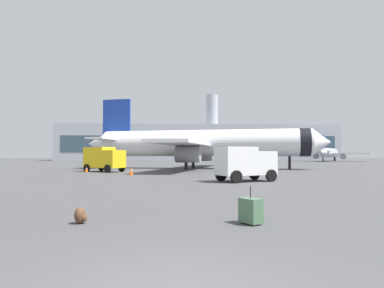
{
  "coord_description": "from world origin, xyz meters",
  "views": [
    {
      "loc": [
        0.06,
        -4.92,
        2.0
      ],
      "look_at": [
        1.7,
        26.2,
        3.0
      ],
      "focal_mm": 31.59,
      "sensor_mm": 36.0,
      "label": 1
    }
  ],
  "objects_px": {
    "service_truck": "(104,158)",
    "traveller_backpack": "(81,216)",
    "airplane_taxiing": "(330,153)",
    "safety_cone_far": "(87,170)",
    "cargo_van": "(245,162)",
    "rolling_suitcase": "(251,210)",
    "safety_cone_mid": "(240,165)",
    "airplane_at_gate": "(202,143)",
    "safety_cone_near": "(131,171)"
  },
  "relations": [
    {
      "from": "service_truck",
      "to": "traveller_backpack",
      "type": "height_order",
      "value": "service_truck"
    },
    {
      "from": "airplane_taxiing",
      "to": "safety_cone_far",
      "type": "xyz_separation_m",
      "value": [
        -58.44,
        -62.97,
        -2.33
      ]
    },
    {
      "from": "cargo_van",
      "to": "rolling_suitcase",
      "type": "bearing_deg",
      "value": -101.41
    },
    {
      "from": "safety_cone_mid",
      "to": "traveller_backpack",
      "type": "distance_m",
      "value": 46.06
    },
    {
      "from": "safety_cone_far",
      "to": "traveller_backpack",
      "type": "bearing_deg",
      "value": -75.96
    },
    {
      "from": "safety_cone_far",
      "to": "traveller_backpack",
      "type": "distance_m",
      "value": 30.49
    },
    {
      "from": "airplane_at_gate",
      "to": "service_truck",
      "type": "height_order",
      "value": "airplane_at_gate"
    },
    {
      "from": "safety_cone_far",
      "to": "service_truck",
      "type": "bearing_deg",
      "value": 19.72
    },
    {
      "from": "airplane_taxiing",
      "to": "safety_cone_far",
      "type": "height_order",
      "value": "airplane_taxiing"
    },
    {
      "from": "airplane_at_gate",
      "to": "rolling_suitcase",
      "type": "relative_size",
      "value": 32.08
    },
    {
      "from": "airplane_taxiing",
      "to": "safety_cone_mid",
      "type": "distance_m",
      "value": 61.41
    },
    {
      "from": "traveller_backpack",
      "to": "safety_cone_far",
      "type": "bearing_deg",
      "value": 104.04
    },
    {
      "from": "rolling_suitcase",
      "to": "airplane_taxiing",
      "type": "bearing_deg",
      "value": 63.6
    },
    {
      "from": "airplane_taxiing",
      "to": "traveller_backpack",
      "type": "height_order",
      "value": "airplane_taxiing"
    },
    {
      "from": "airplane_at_gate",
      "to": "airplane_taxiing",
      "type": "height_order",
      "value": "airplane_at_gate"
    },
    {
      "from": "service_truck",
      "to": "safety_cone_far",
      "type": "bearing_deg",
      "value": -160.28
    },
    {
      "from": "airplane_at_gate",
      "to": "safety_cone_near",
      "type": "distance_m",
      "value": 17.29
    },
    {
      "from": "airplane_at_gate",
      "to": "safety_cone_near",
      "type": "height_order",
      "value": "airplane_at_gate"
    },
    {
      "from": "traveller_backpack",
      "to": "airplane_at_gate",
      "type": "bearing_deg",
      "value": 80.16
    },
    {
      "from": "safety_cone_far",
      "to": "airplane_taxiing",
      "type": "bearing_deg",
      "value": 47.14
    },
    {
      "from": "airplane_taxiing",
      "to": "traveller_backpack",
      "type": "xyz_separation_m",
      "value": [
        -51.04,
        -92.55,
        -2.4
      ]
    },
    {
      "from": "airplane_taxiing",
      "to": "safety_cone_far",
      "type": "distance_m",
      "value": 85.94
    },
    {
      "from": "airplane_at_gate",
      "to": "rolling_suitcase",
      "type": "distance_m",
      "value": 39.1
    },
    {
      "from": "airplane_taxiing",
      "to": "rolling_suitcase",
      "type": "relative_size",
      "value": 20.66
    },
    {
      "from": "cargo_van",
      "to": "safety_cone_mid",
      "type": "distance_m",
      "value": 29.47
    },
    {
      "from": "cargo_van",
      "to": "rolling_suitcase",
      "type": "relative_size",
      "value": 4.39
    },
    {
      "from": "cargo_van",
      "to": "safety_cone_near",
      "type": "bearing_deg",
      "value": 138.01
    },
    {
      "from": "safety_cone_far",
      "to": "cargo_van",
      "type": "bearing_deg",
      "value": -43.12
    },
    {
      "from": "safety_cone_far",
      "to": "traveller_backpack",
      "type": "xyz_separation_m",
      "value": [
        7.4,
        -29.58,
        -0.07
      ]
    },
    {
      "from": "airplane_at_gate",
      "to": "safety_cone_near",
      "type": "bearing_deg",
      "value": -119.02
    },
    {
      "from": "airplane_taxiing",
      "to": "safety_cone_near",
      "type": "distance_m",
      "value": 86.62
    },
    {
      "from": "cargo_van",
      "to": "safety_cone_near",
      "type": "height_order",
      "value": "cargo_van"
    },
    {
      "from": "service_truck",
      "to": "traveller_backpack",
      "type": "xyz_separation_m",
      "value": [
        5.55,
        -30.24,
        -1.37
      ]
    },
    {
      "from": "rolling_suitcase",
      "to": "traveller_backpack",
      "type": "xyz_separation_m",
      "value": [
        -4.94,
        0.33,
        -0.16
      ]
    },
    {
      "from": "service_truck",
      "to": "safety_cone_mid",
      "type": "xyz_separation_m",
      "value": [
        18.97,
        13.83,
        -1.29
      ]
    },
    {
      "from": "service_truck",
      "to": "airplane_taxiing",
      "type": "bearing_deg",
      "value": 47.75
    },
    {
      "from": "cargo_van",
      "to": "safety_cone_far",
      "type": "relative_size",
      "value": 7.9
    },
    {
      "from": "rolling_suitcase",
      "to": "safety_cone_far",
      "type": "bearing_deg",
      "value": 112.42
    },
    {
      "from": "cargo_van",
      "to": "safety_cone_mid",
      "type": "bearing_deg",
      "value": 79.51
    },
    {
      "from": "service_truck",
      "to": "rolling_suitcase",
      "type": "height_order",
      "value": "service_truck"
    },
    {
      "from": "cargo_van",
      "to": "safety_cone_mid",
      "type": "height_order",
      "value": "cargo_van"
    },
    {
      "from": "airplane_at_gate",
      "to": "cargo_van",
      "type": "height_order",
      "value": "airplane_at_gate"
    },
    {
      "from": "traveller_backpack",
      "to": "safety_cone_near",
      "type": "bearing_deg",
      "value": 93.72
    },
    {
      "from": "service_truck",
      "to": "cargo_van",
      "type": "xyz_separation_m",
      "value": [
        13.61,
        -15.13,
        -0.16
      ]
    },
    {
      "from": "safety_cone_mid",
      "to": "rolling_suitcase",
      "type": "distance_m",
      "value": 45.19
    },
    {
      "from": "safety_cone_near",
      "to": "rolling_suitcase",
      "type": "xyz_separation_m",
      "value": [
        6.49,
        -24.07,
        -0.02
      ]
    },
    {
      "from": "airplane_at_gate",
      "to": "cargo_van",
      "type": "bearing_deg",
      "value": -86.69
    },
    {
      "from": "airplane_at_gate",
      "to": "airplane_taxiing",
      "type": "bearing_deg",
      "value": 50.58
    },
    {
      "from": "service_truck",
      "to": "traveller_backpack",
      "type": "relative_size",
      "value": 10.85
    },
    {
      "from": "service_truck",
      "to": "safety_cone_near",
      "type": "xyz_separation_m",
      "value": [
        4.01,
        -6.49,
        -1.19
      ]
    }
  ]
}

